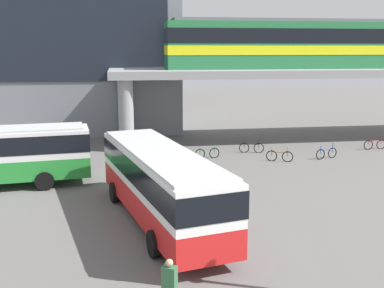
# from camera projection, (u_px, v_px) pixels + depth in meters

# --- Properties ---
(ground_plane) EXTENTS (120.00, 120.00, 0.00)m
(ground_plane) POSITION_uv_depth(u_px,v_px,m) (159.00, 176.00, 27.80)
(ground_plane) COLOR #605E5B
(station_building) EXTENTS (24.35, 14.45, 17.47)m
(station_building) POSITION_uv_depth(u_px,v_px,m) (44.00, 33.00, 44.09)
(station_building) COLOR slate
(station_building) RESTS_ON ground_plane
(elevated_platform) EXTENTS (33.20, 6.94, 5.79)m
(elevated_platform) POSITION_uv_depth(u_px,v_px,m) (316.00, 78.00, 38.18)
(elevated_platform) COLOR gray
(elevated_platform) RESTS_ON ground_plane
(train) EXTENTS (25.89, 2.96, 3.84)m
(train) POSITION_uv_depth(u_px,v_px,m) (326.00, 43.00, 37.74)
(train) COLOR #26723F
(train) RESTS_ON elevated_platform
(bus_main) EXTENTS (4.94, 11.33, 3.22)m
(bus_main) POSITION_uv_depth(u_px,v_px,m) (160.00, 179.00, 19.90)
(bus_main) COLOR red
(bus_main) RESTS_ON ground_plane
(bicycle_black) EXTENTS (1.76, 0.44, 1.04)m
(bicycle_black) POSITION_uv_depth(u_px,v_px,m) (251.00, 148.00, 33.87)
(bicycle_black) COLOR black
(bicycle_black) RESTS_ON ground_plane
(bicycle_blue) EXTENTS (1.72, 0.60, 1.04)m
(bicycle_blue) POSITION_uv_depth(u_px,v_px,m) (326.00, 153.00, 32.04)
(bicycle_blue) COLOR black
(bicycle_blue) RESTS_ON ground_plane
(bicycle_red) EXTENTS (1.79, 0.18, 1.04)m
(bicycle_red) POSITION_uv_depth(u_px,v_px,m) (375.00, 145.00, 34.99)
(bicycle_red) COLOR black
(bicycle_red) RESTS_ON ground_plane
(bicycle_brown) EXTENTS (1.66, 0.77, 1.04)m
(bicycle_brown) POSITION_uv_depth(u_px,v_px,m) (280.00, 156.00, 31.27)
(bicycle_brown) COLOR black
(bicycle_brown) RESTS_ON ground_plane
(bicycle_green) EXTENTS (1.77, 0.38, 1.04)m
(bicycle_green) POSITION_uv_depth(u_px,v_px,m) (207.00, 153.00, 32.07)
(bicycle_green) COLOR black
(bicycle_green) RESTS_ON ground_plane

